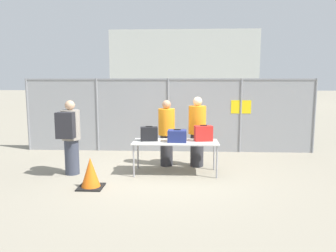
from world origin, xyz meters
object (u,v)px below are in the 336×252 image
Objects in this scene: suitcase_red at (203,133)px; traffic_cone at (91,174)px; security_worker_near at (167,132)px; inspection_table at (175,144)px; suitcase_black at (149,134)px; traveler_hooded at (70,134)px; security_worker_far at (197,131)px; utility_trailer at (209,127)px; suitcase_navy at (177,136)px.

traffic_cone is at bearing -152.28° from suitcase_red.
security_worker_near is at bearing 51.55° from traffic_cone.
suitcase_black is at bearing 174.01° from inspection_table.
traveler_hooded is 3.10m from security_worker_far.
suitcase_black is 0.96× the size of suitcase_red.
inspection_table reaches higher than utility_trailer.
suitcase_navy is 0.69× the size of traffic_cone.
suitcase_navy is at bearing 115.35° from security_worker_near.
suitcase_black reaches higher than utility_trailer.
traffic_cone is (-2.24, -1.82, -0.62)m from security_worker_far.
utility_trailer is 6.89× the size of traffic_cone.
security_worker_far is (2.96, 0.92, -0.04)m from traveler_hooded.
suitcase_black is at bearing -177.94° from suitcase_red.
security_worker_far is at bearing 102.21° from suitcase_red.
utility_trailer is (1.38, 4.13, -0.47)m from security_worker_near.
suitcase_red reaches higher than utility_trailer.
security_worker_near is at bearing 59.37° from suitcase_black.
traveler_hooded is at bearing 128.52° from traffic_cone.
security_worker_near is 4.38m from utility_trailer.
inspection_table is 4.67× the size of suitcase_black.
suitcase_black is at bearing -3.79° from traveler_hooded.
suitcase_black is at bearing -110.28° from utility_trailer.
inspection_table is at bearing -103.19° from utility_trailer.
security_worker_far is 0.41× the size of utility_trailer.
security_worker_near reaches higher than inspection_table.
traffic_cone is (-2.84, -5.97, -0.11)m from utility_trailer.
utility_trailer is (0.60, 4.15, -0.51)m from security_worker_far.
suitcase_navy is 2.16m from traffic_cone.
traveler_hooded is at bearing 27.14° from security_worker_near.
suitcase_red is 0.25× the size of security_worker_far.
inspection_table is 0.46× the size of utility_trailer.
utility_trailer is (1.13, 4.83, -0.31)m from inspection_table.
suitcase_navy is 0.98× the size of suitcase_red.
suitcase_navy is at bearing -167.36° from suitcase_red.
security_worker_near is (-0.91, 0.60, -0.07)m from suitcase_red.
security_worker_far reaches higher than suitcase_navy.
suitcase_black reaches higher than inspection_table.
traveler_hooded is (-1.80, -0.30, 0.02)m from suitcase_black.
traveler_hooded is 1.33m from traffic_cone.
inspection_table is 2.45m from traveler_hooded.
utility_trailer is 6.61m from traffic_cone.
traffic_cone is (-2.37, -1.24, -0.65)m from suitcase_red.
suitcase_navy is 0.79m from security_worker_near.
security_worker_near reaches higher than traffic_cone.
security_worker_near is 2.67× the size of traffic_cone.
suitcase_black is 1.73m from traffic_cone.
suitcase_navy is at bearing 32.27° from traffic_cone.
security_worker_near is at bearing 109.34° from inspection_table.
traveler_hooded is at bearing -175.23° from suitcase_navy.
traveler_hooded is (-2.47, -0.21, 0.05)m from suitcase_navy.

